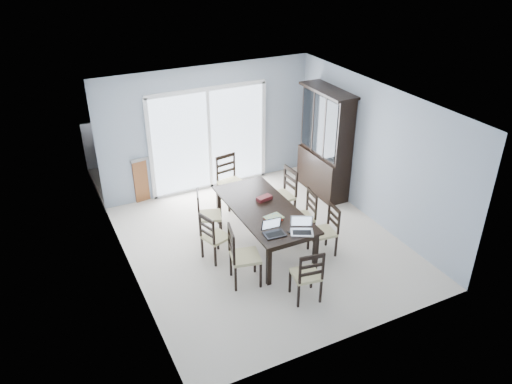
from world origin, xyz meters
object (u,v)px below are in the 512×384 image
(chair_left_near, at_px, (239,250))
(cell_phone, at_px, (292,232))
(hot_tub, at_px, (158,158))
(game_box, at_px, (264,198))
(chair_right_mid, at_px, (306,210))
(chair_end_far, at_px, (229,175))
(laptop_dark, at_px, (275,232))
(laptop_silver, at_px, (302,230))
(chair_end_near, at_px, (309,271))
(chair_left_far, at_px, (204,210))
(china_hutch, at_px, (325,144))
(chair_right_far, at_px, (285,189))
(dining_table, at_px, (264,212))
(chair_right_near, at_px, (328,225))
(chair_left_mid, at_px, (212,233))

(chair_left_near, distance_m, cell_phone, 0.88)
(hot_tub, bearing_deg, game_box, -72.36)
(chair_right_mid, relative_size, cell_phone, 8.49)
(chair_end_far, relative_size, laptop_dark, 3.43)
(chair_end_far, bearing_deg, laptop_silver, 83.11)
(chair_end_near, height_order, game_box, chair_end_near)
(laptop_dark, distance_m, cell_phone, 0.28)
(chair_left_far, distance_m, laptop_silver, 1.94)
(hot_tub, bearing_deg, laptop_dark, -81.27)
(chair_left_far, xyz_separation_m, game_box, (0.95, -0.45, 0.23))
(china_hutch, bearing_deg, chair_right_mid, -132.55)
(cell_phone, bearing_deg, chair_right_mid, 43.70)
(chair_left_near, bearing_deg, chair_right_far, 144.42)
(dining_table, distance_m, chair_end_near, 1.61)
(laptop_dark, xyz_separation_m, cell_phone, (0.27, -0.05, -0.05))
(cell_phone, bearing_deg, hot_tub, 100.11)
(chair_right_near, relative_size, hot_tub, 0.50)
(chair_left_near, distance_m, laptop_dark, 0.62)
(chair_left_near, relative_size, game_box, 4.32)
(china_hutch, relative_size, chair_left_far, 2.09)
(chair_right_near, height_order, chair_right_mid, chair_right_mid)
(chair_right_near, xyz_separation_m, chair_right_mid, (-0.10, 0.55, 0.01))
(chair_right_near, relative_size, cell_phone, 8.27)
(chair_right_far, bearing_deg, chair_left_near, 128.04)
(dining_table, xyz_separation_m, laptop_dark, (-0.22, -0.81, 0.13))
(china_hutch, relative_size, chair_left_near, 1.91)
(chair_right_mid, height_order, chair_end_near, chair_right_mid)
(chair_right_far, bearing_deg, laptop_silver, 155.70)
(laptop_dark, height_order, cell_phone, laptop_dark)
(chair_end_far, xyz_separation_m, cell_phone, (-0.02, -2.51, 0.13))
(chair_left_near, distance_m, chair_end_near, 1.12)
(chair_right_mid, bearing_deg, game_box, 68.40)
(chair_left_near, bearing_deg, dining_table, 145.81)
(chair_left_mid, distance_m, chair_right_far, 1.88)
(chair_left_mid, bearing_deg, chair_right_mid, 69.25)
(game_box, bearing_deg, cell_phone, -94.33)
(chair_left_far, relative_size, chair_right_mid, 1.00)
(chair_right_near, relative_size, chair_right_mid, 0.97)
(chair_left_near, relative_size, chair_left_far, 1.09)
(chair_end_far, height_order, hot_tub, chair_end_far)
(chair_left_mid, bearing_deg, laptop_silver, 32.98)
(chair_left_mid, distance_m, chair_end_far, 1.96)
(chair_right_mid, distance_m, laptop_dark, 1.24)
(chair_right_near, bearing_deg, chair_right_mid, 16.19)
(china_hutch, distance_m, game_box, 2.16)
(cell_phone, relative_size, game_box, 0.46)
(china_hutch, xyz_separation_m, chair_end_far, (-1.95, 0.40, -0.45))
(chair_left_mid, bearing_deg, chair_right_far, 93.69)
(chair_end_far, xyz_separation_m, game_box, (0.06, -1.41, 0.16))
(china_hutch, distance_m, laptop_dark, 3.06)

